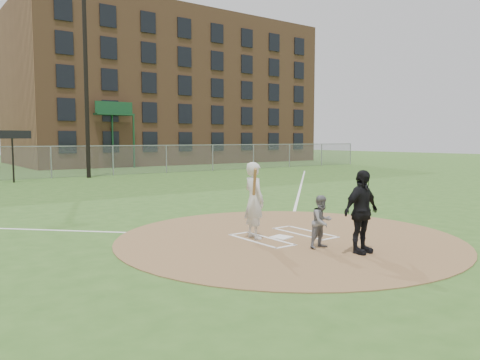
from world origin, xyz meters
TOP-DOWN VIEW (x-y plane):
  - ground at (0.00, 0.00)m, footprint 140.00×140.00m
  - dirt_circle at (0.00, 0.00)m, footprint 8.40×8.40m
  - home_plate at (-0.18, 0.03)m, footprint 0.53×0.53m
  - foul_line_first at (9.00, 9.00)m, footprint 17.04×17.04m
  - catcher at (-0.15, -1.30)m, footprint 0.59×0.46m
  - umpire at (0.17, -2.12)m, footprint 1.06×0.48m
  - batters_boxes at (0.00, 0.15)m, footprint 2.08×1.88m
  - batter_at_plate at (-0.74, 0.40)m, footprint 0.76×1.03m
  - outfield_fence at (0.00, 22.00)m, footprint 56.08×0.08m
  - brick_warehouse at (16.00, 37.96)m, footprint 30.00×17.17m
  - light_pole at (2.00, 21.00)m, footprint 1.20×0.30m
  - scoreboard_sign at (-2.50, 20.20)m, footprint 2.00×0.10m

SIDE VIEW (x-z plane):
  - ground at x=0.00m, z-range 0.00..0.00m
  - foul_line_first at x=9.00m, z-range 0.00..0.01m
  - dirt_circle at x=0.00m, z-range 0.00..0.02m
  - batters_boxes at x=0.00m, z-range 0.02..0.03m
  - home_plate at x=-0.18m, z-range 0.02..0.05m
  - catcher at x=-0.15m, z-range 0.02..1.20m
  - umpire at x=0.17m, z-range 0.02..1.80m
  - batter_at_plate at x=-0.74m, z-range 0.02..1.89m
  - outfield_fence at x=0.00m, z-range 0.00..2.03m
  - scoreboard_sign at x=-2.50m, z-range 0.92..3.85m
  - light_pole at x=2.00m, z-range 0.50..12.72m
  - brick_warehouse at x=16.00m, z-range 0.00..15.00m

